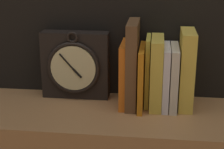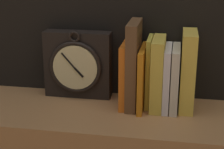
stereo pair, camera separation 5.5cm
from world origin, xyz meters
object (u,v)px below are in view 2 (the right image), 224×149
at_px(book_slot4_yellow, 158,73).
at_px(book_slot5_white, 167,78).
at_px(book_slot6_cream, 175,78).
at_px(book_slot7_yellow, 188,71).
at_px(book_slot3_yellow, 149,71).
at_px(clock, 78,65).
at_px(book_slot1_brown, 134,65).
at_px(book_slot2_orange, 142,78).
at_px(book_slot0_orange, 125,74).

relative_size(book_slot4_yellow, book_slot5_white, 1.13).
distance_m(book_slot6_cream, book_slot7_yellow, 0.04).
distance_m(book_slot4_yellow, book_slot6_cream, 0.05).
xyz_separation_m(book_slot6_cream, book_slot7_yellow, (0.04, 0.01, 0.02)).
height_order(book_slot3_yellow, book_slot6_cream, book_slot3_yellow).
xyz_separation_m(clock, book_slot6_cream, (0.30, -0.04, -0.01)).
xyz_separation_m(clock, book_slot3_yellow, (0.22, -0.02, -0.00)).
relative_size(clock, book_slot1_brown, 0.86).
bearing_deg(book_slot3_yellow, book_slot2_orange, -126.51).
relative_size(book_slot1_brown, book_slot7_yellow, 1.11).
bearing_deg(book_slot3_yellow, book_slot5_white, -14.34).
bearing_deg(book_slot7_yellow, book_slot5_white, -174.36).
relative_size(book_slot1_brown, book_slot5_white, 1.38).
distance_m(book_slot0_orange, book_slot3_yellow, 0.07).
xyz_separation_m(book_slot5_white, book_slot6_cream, (0.02, -0.00, -0.00)).
height_order(book_slot3_yellow, book_slot5_white, book_slot3_yellow).
height_order(book_slot0_orange, book_slot5_white, book_slot0_orange).
distance_m(book_slot2_orange, book_slot6_cream, 0.09).
distance_m(book_slot3_yellow, book_slot7_yellow, 0.11).
relative_size(book_slot0_orange, book_slot4_yellow, 0.92).
bearing_deg(book_slot4_yellow, book_slot0_orange, 179.55).
height_order(book_slot0_orange, book_slot1_brown, book_slot1_brown).
distance_m(clock, book_slot2_orange, 0.21).
relative_size(clock, book_slot3_yellow, 1.05).
height_order(book_slot2_orange, book_slot6_cream, book_slot6_cream).
xyz_separation_m(book_slot0_orange, book_slot2_orange, (0.05, -0.01, -0.00)).
distance_m(clock, book_slot0_orange, 0.16).
relative_size(book_slot3_yellow, book_slot7_yellow, 0.90).
bearing_deg(book_slot2_orange, book_slot7_yellow, 6.45).
bearing_deg(book_slot5_white, book_slot1_brown, -178.99).
bearing_deg(book_slot2_orange, book_slot5_white, 7.11).
height_order(clock, book_slot4_yellow, clock).
distance_m(clock, book_slot6_cream, 0.30).
bearing_deg(book_slot7_yellow, book_slot2_orange, -173.55).
xyz_separation_m(book_slot0_orange, book_slot6_cream, (0.15, -0.00, -0.00)).
xyz_separation_m(clock, book_slot4_yellow, (0.25, -0.04, -0.00)).
relative_size(clock, book_slot2_orange, 1.20).
xyz_separation_m(book_slot1_brown, book_slot4_yellow, (0.07, 0.00, -0.02)).
relative_size(book_slot4_yellow, book_slot7_yellow, 0.91).
bearing_deg(book_slot7_yellow, book_slot0_orange, -178.64).
distance_m(book_slot4_yellow, book_slot7_yellow, 0.09).
relative_size(clock, book_slot6_cream, 1.19).
bearing_deg(clock, book_slot4_yellow, -8.50).
bearing_deg(clock, book_slot0_orange, -13.31).
distance_m(book_slot5_white, book_slot6_cream, 0.02).
bearing_deg(book_slot4_yellow, book_slot3_yellow, 153.51).
xyz_separation_m(book_slot2_orange, book_slot4_yellow, (0.04, 0.01, 0.01)).
bearing_deg(book_slot1_brown, book_slot7_yellow, 2.73).
xyz_separation_m(book_slot2_orange, book_slot6_cream, (0.09, 0.01, 0.00)).
bearing_deg(book_slot4_yellow, book_slot7_yellow, 3.36).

